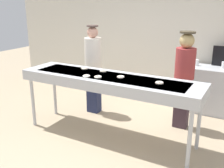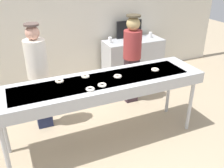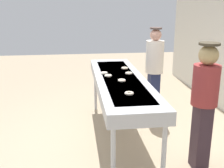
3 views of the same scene
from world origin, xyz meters
name	(u,v)px [view 1 (image 1 of 3)]	position (x,y,z in m)	size (l,w,h in m)	color
ground_plane	(109,136)	(0.00, 0.00, 0.00)	(16.00, 16.00, 0.00)	tan
back_wall	(160,26)	(0.00, 2.33, 1.61)	(8.00, 0.12, 3.21)	silver
fryer_conveyor	(108,81)	(0.00, 0.00, 0.94)	(2.92, 0.73, 1.02)	#B7BABF
sugar_donut_0	(98,77)	(-0.08, -0.17, 1.04)	(0.12, 0.12, 0.03)	#EFE4CC
sugar_donut_1	(103,71)	(-0.19, 0.17, 1.04)	(0.12, 0.12, 0.03)	#F4E6C8
sugar_donut_2	(84,68)	(-0.56, 0.17, 1.04)	(0.12, 0.12, 0.03)	#FBE5C6
sugar_donut_3	(121,77)	(0.22, -0.01, 1.04)	(0.12, 0.12, 0.03)	#F7E6CC
sugar_donut_4	(159,83)	(0.83, -0.02, 1.04)	(0.12, 0.12, 0.03)	#FCE8CB
sugar_donut_5	(86,76)	(-0.26, -0.22, 1.04)	(0.12, 0.12, 0.03)	white
worker_baker	(184,75)	(0.94, 0.91, 0.95)	(0.33, 0.33, 1.67)	#372630
worker_assistant	(93,65)	(-0.76, 0.75, 0.96)	(0.32, 0.32, 1.71)	#1F274B
prep_counter	(223,92)	(1.49, 1.88, 0.45)	(1.35, 0.56, 0.90)	#B7BABF
paper_cup_0	(197,63)	(0.93, 1.91, 0.96)	(0.08, 0.08, 0.12)	white
paper_cup_1	(224,65)	(1.43, 1.94, 0.96)	(0.08, 0.08, 0.12)	white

